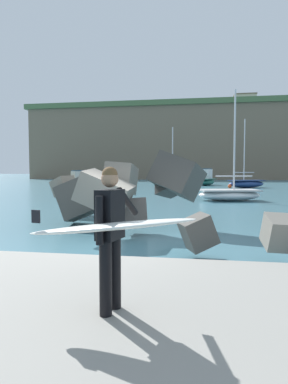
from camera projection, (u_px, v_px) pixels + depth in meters
The scene contains 13 objects.
ground_plane at pixel (125, 247), 8.69m from camera, with size 400.00×400.00×0.00m, color #42707F.
walkway_path at pixel (64, 302), 4.74m from camera, with size 48.00×4.40×0.24m, color gray.
breakwater_jetty at pixel (235, 196), 10.36m from camera, with size 30.89×8.27×2.75m.
surfer_with_board at pixel (108, 229), 3.97m from camera, with size 2.12×1.38×1.78m.
boat_near_left at pixel (80, 182), 39.68m from camera, with size 3.97×4.29×2.05m.
boat_near_centre at pixel (175, 183), 39.80m from camera, with size 5.02×5.96×7.05m.
boat_mid_left at pixel (246, 183), 39.47m from camera, with size 4.73×3.34×7.97m.
boat_mid_right at pixel (207, 180), 46.14m from camera, with size 3.13×5.06×2.32m.
boat_far_left at pixel (229, 194), 22.29m from camera, with size 4.41×2.95×7.26m.
mooring_buoy_inner at pixel (230, 186), 38.62m from camera, with size 0.44×0.44×0.44m.
headland_bluff at pixel (210, 146), 95.80m from camera, with size 88.84×44.54×17.93m.
station_building_west at pixel (245, 105), 97.31m from camera, with size 6.23×5.10×5.95m.
station_building_central at pixel (134, 112), 103.39m from camera, with size 4.75×6.65×4.20m.
Camera 1 is at (1.87, -8.39, 1.96)m, focal length 31.58 mm.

